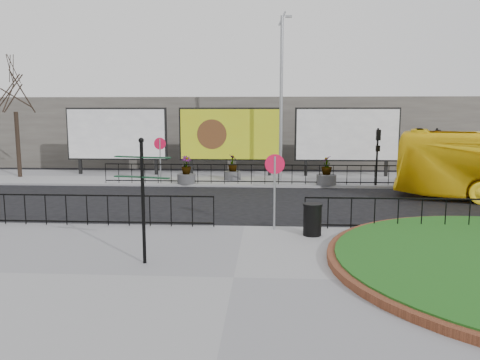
# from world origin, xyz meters

# --- Properties ---
(ground) EXTENTS (90.00, 90.00, 0.00)m
(ground) POSITION_xyz_m (0.00, 0.00, 0.00)
(ground) COLOR black
(ground) RESTS_ON ground
(pavement_near) EXTENTS (30.00, 10.00, 0.12)m
(pavement_near) POSITION_xyz_m (0.00, -5.00, 0.06)
(pavement_near) COLOR gray
(pavement_near) RESTS_ON ground
(pavement_far) EXTENTS (44.00, 6.00, 0.12)m
(pavement_far) POSITION_xyz_m (0.00, 12.00, 0.06)
(pavement_far) COLOR gray
(pavement_far) RESTS_ON ground
(railing_near_left) EXTENTS (10.00, 0.10, 1.10)m
(railing_near_left) POSITION_xyz_m (-6.00, -0.30, 0.67)
(railing_near_left) COLOR black
(railing_near_left) RESTS_ON pavement_near
(railing_near_right) EXTENTS (9.00, 0.10, 1.10)m
(railing_near_right) POSITION_xyz_m (6.50, -0.30, 0.67)
(railing_near_right) COLOR black
(railing_near_right) RESTS_ON pavement_near
(railing_far) EXTENTS (18.00, 0.10, 1.10)m
(railing_far) POSITION_xyz_m (1.00, 9.30, 0.67)
(railing_far) COLOR black
(railing_far) RESTS_ON pavement_far
(speed_sign_far) EXTENTS (0.64, 0.07, 2.47)m
(speed_sign_far) POSITION_xyz_m (-5.00, 9.40, 1.92)
(speed_sign_far) COLOR gray
(speed_sign_far) RESTS_ON pavement_far
(speed_sign_near) EXTENTS (0.64, 0.07, 2.47)m
(speed_sign_near) POSITION_xyz_m (1.00, -0.40, 1.92)
(speed_sign_near) COLOR gray
(speed_sign_near) RESTS_ON pavement_near
(billboard_left) EXTENTS (6.20, 0.31, 4.10)m
(billboard_left) POSITION_xyz_m (-8.50, 12.97, 2.60)
(billboard_left) COLOR black
(billboard_left) RESTS_ON pavement_far
(billboard_mid) EXTENTS (6.20, 0.31, 4.10)m
(billboard_mid) POSITION_xyz_m (-1.50, 12.97, 2.60)
(billboard_mid) COLOR black
(billboard_mid) RESTS_ON pavement_far
(billboard_right) EXTENTS (6.20, 0.31, 4.10)m
(billboard_right) POSITION_xyz_m (5.50, 12.97, 2.60)
(billboard_right) COLOR black
(billboard_right) RESTS_ON pavement_far
(lamp_post) EXTENTS (0.74, 0.18, 9.23)m
(lamp_post) POSITION_xyz_m (1.51, 11.00, 4.83)
(lamp_post) COLOR gray
(lamp_post) RESTS_ON pavement_far
(signal_pole_a) EXTENTS (0.22, 0.26, 3.00)m
(signal_pole_a) POSITION_xyz_m (6.50, 9.34, 2.10)
(signal_pole_a) COLOR black
(signal_pole_a) RESTS_ON pavement_far
(signal_pole_b) EXTENTS (0.22, 0.26, 3.00)m
(signal_pole_b) POSITION_xyz_m (9.50, 9.34, 2.10)
(signal_pole_b) COLOR black
(signal_pole_b) RESTS_ON pavement_far
(tree_left) EXTENTS (2.00, 2.00, 7.00)m
(tree_left) POSITION_xyz_m (-14.00, 11.50, 3.62)
(tree_left) COLOR #2D2119
(tree_left) RESTS_ON pavement_far
(building_backdrop) EXTENTS (40.00, 10.00, 5.00)m
(building_backdrop) POSITION_xyz_m (0.00, 22.00, 2.50)
(building_backdrop) COLOR #666159
(building_backdrop) RESTS_ON ground
(fingerpost_sign) EXTENTS (1.49, 0.53, 3.18)m
(fingerpost_sign) POSITION_xyz_m (-2.33, -4.07, 2.04)
(fingerpost_sign) COLOR black
(fingerpost_sign) RESTS_ON pavement_near
(litter_bin) EXTENTS (0.61, 0.61, 1.00)m
(litter_bin) POSITION_xyz_m (2.17, -1.09, 0.63)
(litter_bin) COLOR black
(litter_bin) RESTS_ON pavement_near
(planter_a) EXTENTS (0.98, 0.98, 1.49)m
(planter_a) POSITION_xyz_m (-3.60, 9.40, 0.66)
(planter_a) COLOR #4C4C4F
(planter_a) RESTS_ON pavement_far
(planter_b) EXTENTS (0.93, 0.93, 1.45)m
(planter_b) POSITION_xyz_m (-1.20, 11.00, 0.66)
(planter_b) COLOR #4C4C4F
(planter_b) RESTS_ON pavement_far
(planter_c) EXTENTS (1.04, 1.04, 1.53)m
(planter_c) POSITION_xyz_m (3.90, 9.40, 0.65)
(planter_c) COLOR #4C4C4F
(planter_c) RESTS_ON pavement_far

